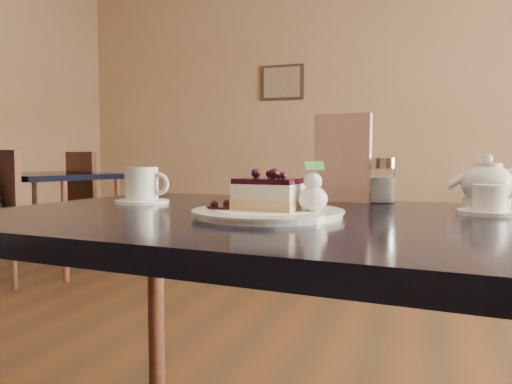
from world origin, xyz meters
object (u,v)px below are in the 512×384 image
(main_table, at_px, (278,253))
(bg_table_far_left, at_px, (50,259))
(tea_set, at_px, (487,189))
(dessert_plate, at_px, (268,213))
(cheesecake_slice, at_px, (268,194))
(coffee_set, at_px, (143,187))

(main_table, bearing_deg, bg_table_far_left, 144.30)
(tea_set, bearing_deg, dessert_plate, -144.36)
(cheesecake_slice, height_order, bg_table_far_left, cheesecake_slice)
(main_table, relative_size, cheesecake_slice, 9.96)
(tea_set, bearing_deg, cheesecake_slice, -144.36)
(cheesecake_slice, height_order, coffee_set, coffee_set)
(bg_table_far_left, bearing_deg, coffee_set, -24.13)
(cheesecake_slice, height_order, tea_set, tea_set)
(main_table, bearing_deg, cheesecake_slice, -90.00)
(tea_set, xyz_separation_m, bg_table_far_left, (-2.81, 1.90, -0.71))
(main_table, xyz_separation_m, coffee_set, (-0.36, 0.11, 0.12))
(dessert_plate, height_order, coffee_set, coffee_set)
(dessert_plate, distance_m, tea_set, 0.50)
(bg_table_far_left, bearing_deg, tea_set, -13.45)
(main_table, distance_m, coffee_set, 0.40)
(main_table, xyz_separation_m, tea_set, (0.40, 0.24, 0.12))
(cheesecake_slice, distance_m, tea_set, 0.49)
(dessert_plate, relative_size, cheesecake_slice, 2.18)
(dessert_plate, relative_size, tea_set, 1.02)
(cheesecake_slice, bearing_deg, main_table, 90.00)
(dessert_plate, distance_m, cheesecake_slice, 0.03)
(cheesecake_slice, distance_m, coffee_set, 0.39)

